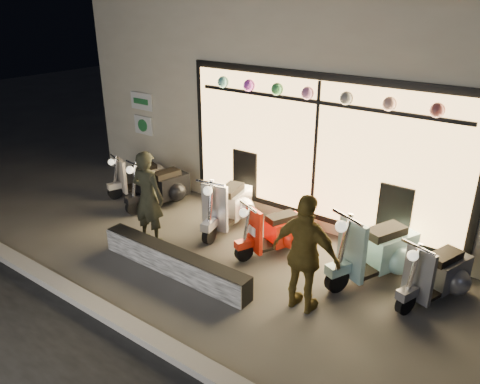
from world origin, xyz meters
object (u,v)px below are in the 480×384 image
object	(u,v)px
graffiti_barrier	(174,262)
scooter_red	(279,230)
man	(148,197)
woman	(305,255)
scooter_silver	(230,204)

from	to	relation	value
graffiti_barrier	scooter_red	world-z (taller)	scooter_red
scooter_red	man	xyz separation A→B (m)	(-2.02, -1.04, 0.46)
graffiti_barrier	woman	size ratio (longest dim) A/B	1.65
man	woman	distance (m)	3.15
scooter_red	woman	xyz separation A→B (m)	(1.12, -1.16, 0.48)
scooter_red	woman	distance (m)	1.69
graffiti_barrier	scooter_red	distance (m)	1.84
graffiti_barrier	scooter_red	size ratio (longest dim) A/B	2.19
woman	graffiti_barrier	bearing A→B (deg)	11.99
scooter_silver	man	size ratio (longest dim) A/B	0.92
scooter_red	scooter_silver	bearing A→B (deg)	-168.00
graffiti_barrier	man	world-z (taller)	man
man	woman	xyz separation A→B (m)	(3.15, -0.12, 0.02)
graffiti_barrier	scooter_red	bearing A→B (deg)	59.28
scooter_silver	graffiti_barrier	bearing A→B (deg)	-91.03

